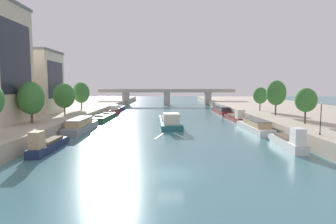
% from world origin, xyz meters
% --- Properties ---
extents(ground_plane, '(400.00, 400.00, 0.00)m').
position_xyz_m(ground_plane, '(0.00, 0.00, 0.00)').
color(ground_plane, '#42757F').
extents(quay_left, '(36.00, 170.00, 2.22)m').
position_xyz_m(quay_left, '(-36.59, 55.00, 1.11)').
color(quay_left, '#B2A893').
rests_on(quay_left, ground).
extents(quay_right, '(36.00, 170.00, 2.22)m').
position_xyz_m(quay_right, '(36.59, 55.00, 1.11)').
color(quay_right, '#B2A893').
rests_on(quay_right, ground).
extents(barge_midriver, '(5.24, 21.82, 3.20)m').
position_xyz_m(barge_midriver, '(0.33, 34.12, 0.93)').
color(barge_midriver, '#23666B').
rests_on(barge_midriver, ground).
extents(wake_behind_barge, '(5.59, 6.03, 0.03)m').
position_xyz_m(wake_behind_barge, '(0.15, 20.56, 0.01)').
color(wake_behind_barge, silver).
rests_on(wake_behind_barge, ground).
extents(moored_boat_left_near, '(1.83, 10.42, 3.16)m').
position_xyz_m(moored_boat_left_near, '(-16.25, 9.28, 0.92)').
color(moored_boat_left_near, '#1E284C').
rests_on(moored_boat_left_near, ground).
extents(moored_boat_left_end, '(3.12, 14.78, 2.64)m').
position_xyz_m(moored_boat_left_end, '(-16.74, 25.40, 1.11)').
color(moored_boat_left_end, gray).
rests_on(moored_boat_left_end, ground).
extents(moored_boat_left_downstream, '(3.70, 16.54, 2.27)m').
position_xyz_m(moored_boat_left_downstream, '(-16.63, 44.11, 0.61)').
color(moored_boat_left_downstream, '#235633').
rests_on(moored_boat_left_downstream, ground).
extents(moored_boat_left_second, '(2.12, 10.06, 2.66)m').
position_xyz_m(moored_boat_left_second, '(-16.44, 59.29, 1.11)').
color(moored_boat_left_second, maroon).
rests_on(moored_boat_left_second, ground).
extents(moored_boat_left_far, '(1.83, 10.02, 2.41)m').
position_xyz_m(moored_boat_left_far, '(-16.56, 71.36, 0.70)').
color(moored_boat_left_far, '#1E284C').
rests_on(moored_boat_left_far, ground).
extents(moored_boat_right_gap_after, '(2.18, 10.28, 3.28)m').
position_xyz_m(moored_boat_right_gap_after, '(16.54, 10.83, 0.98)').
color(moored_boat_right_gap_after, silver).
rests_on(moored_boat_right_gap_after, ground).
extents(moored_boat_right_downstream, '(3.15, 15.02, 2.37)m').
position_xyz_m(moored_boat_right_downstream, '(16.63, 25.55, 0.99)').
color(moored_boat_right_downstream, silver).
rests_on(moored_boat_right_downstream, ground).
extents(moored_boat_right_near, '(2.79, 12.95, 3.13)m').
position_xyz_m(moored_boat_right_near, '(16.91, 41.39, 0.90)').
color(moored_boat_right_near, maroon).
rests_on(moored_boat_right_near, ground).
extents(moored_boat_right_second, '(3.30, 16.52, 2.41)m').
position_xyz_m(moored_boat_right_second, '(16.98, 58.74, 1.01)').
color(moored_boat_right_second, maroon).
rests_on(moored_boat_right_second, ground).
extents(tree_left_by_lamp, '(4.41, 4.41, 7.18)m').
position_xyz_m(tree_left_by_lamp, '(-23.72, 20.79, 6.56)').
color(tree_left_by_lamp, brown).
rests_on(tree_left_by_lamp, quay_left).
extents(tree_left_second, '(4.58, 4.58, 7.04)m').
position_xyz_m(tree_left_second, '(-22.84, 33.96, 6.53)').
color(tree_left_second, brown).
rests_on(tree_left_second, quay_left).
extents(tree_left_past_mid, '(4.43, 4.43, 7.41)m').
position_xyz_m(tree_left_past_mid, '(-23.57, 48.56, 6.82)').
color(tree_left_past_mid, brown).
rests_on(tree_left_past_mid, quay_left).
extents(tree_right_past_mid, '(3.59, 3.59, 6.10)m').
position_xyz_m(tree_right_past_mid, '(23.44, 20.03, 6.26)').
color(tree_right_past_mid, brown).
rests_on(tree_right_past_mid, quay_right).
extents(tree_right_second, '(4.17, 4.17, 7.64)m').
position_xyz_m(tree_right_second, '(23.56, 33.11, 7.14)').
color(tree_right_second, brown).
rests_on(tree_right_second, quay_right).
extents(tree_right_by_lamp, '(3.65, 3.65, 6.09)m').
position_xyz_m(tree_right_by_lamp, '(23.94, 44.25, 6.18)').
color(tree_right_by_lamp, brown).
rests_on(tree_right_by_lamp, quay_right).
extents(lamppost_right_bank, '(0.28, 0.28, 4.36)m').
position_xyz_m(lamppost_right_bank, '(19.96, 9.15, 4.62)').
color(lamppost_right_bank, black).
rests_on(lamppost_right_bank, quay_right).
extents(building_left_middle, '(12.64, 11.38, 14.78)m').
position_xyz_m(building_left_middle, '(-32.79, 39.21, 9.63)').
color(building_left_middle, beige).
rests_on(building_left_middle, quay_left).
extents(bridge_far, '(61.18, 4.40, 7.23)m').
position_xyz_m(bridge_far, '(0.00, 98.14, 4.60)').
color(bridge_far, '#9E998E').
rests_on(bridge_far, ground).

